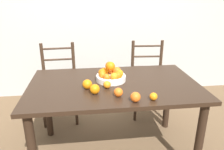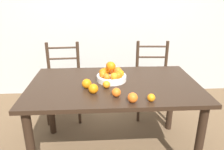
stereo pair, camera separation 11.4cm
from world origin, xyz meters
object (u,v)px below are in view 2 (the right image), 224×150
at_px(fruit_bowl, 112,74).
at_px(orange_loose_0, 133,98).
at_px(orange_loose_2, 87,84).
at_px(orange_loose_5, 116,92).
at_px(orange_loose_1, 151,98).
at_px(orange_loose_3, 106,85).
at_px(chair_right, 152,81).
at_px(orange_loose_4, 93,89).
at_px(chair_left, 64,83).

height_order(fruit_bowl, orange_loose_0, fruit_bowl).
relative_size(orange_loose_2, orange_loose_5, 1.14).
distance_m(fruit_bowl, orange_loose_0, 0.47).
height_order(fruit_bowl, orange_loose_1, fruit_bowl).
distance_m(orange_loose_3, orange_loose_5, 0.18).
height_order(fruit_bowl, orange_loose_2, fruit_bowl).
bearing_deg(chair_right, orange_loose_5, -114.11).
bearing_deg(orange_loose_1, fruit_bowl, 122.00).
bearing_deg(orange_loose_0, orange_loose_1, 3.49).
height_order(orange_loose_4, chair_left, chair_left).
distance_m(orange_loose_3, orange_loose_4, 0.15).
bearing_deg(chair_left, orange_loose_3, -61.87).
distance_m(orange_loose_2, orange_loose_4, 0.12).
bearing_deg(chair_right, orange_loose_3, -121.73).
xyz_separation_m(orange_loose_2, chair_left, (-0.35, 0.86, -0.34)).
distance_m(orange_loose_2, orange_loose_3, 0.17).
bearing_deg(orange_loose_0, orange_loose_3, 124.14).
xyz_separation_m(orange_loose_2, chair_right, (0.79, 0.86, -0.34)).
bearing_deg(orange_loose_4, fruit_bowl, 58.93).
bearing_deg(chair_left, chair_right, -2.67).
bearing_deg(orange_loose_3, orange_loose_4, -138.16).
distance_m(orange_loose_1, chair_left, 1.45).
relative_size(orange_loose_1, orange_loose_5, 0.84).
xyz_separation_m(orange_loose_2, orange_loose_5, (0.24, -0.18, -0.01)).
xyz_separation_m(orange_loose_3, orange_loose_5, (0.07, -0.17, 0.00)).
height_order(orange_loose_4, orange_loose_5, orange_loose_4).
relative_size(orange_loose_5, chair_right, 0.08).
bearing_deg(orange_loose_1, orange_loose_4, 159.18).
distance_m(orange_loose_1, chair_right, 1.21).
distance_m(orange_loose_4, orange_loose_5, 0.19).
bearing_deg(orange_loose_0, orange_loose_4, 149.34).
height_order(orange_loose_1, chair_right, chair_right).
distance_m(orange_loose_1, orange_loose_5, 0.28).
bearing_deg(orange_loose_0, fruit_bowl, 106.40).
height_order(fruit_bowl, chair_left, chair_left).
bearing_deg(chair_left, orange_loose_1, -55.92).
relative_size(orange_loose_1, chair_left, 0.06).
bearing_deg(fruit_bowl, chair_right, 50.54).
relative_size(fruit_bowl, chair_right, 0.29).
xyz_separation_m(orange_loose_1, orange_loose_2, (-0.50, 0.27, 0.01)).
height_order(orange_loose_0, orange_loose_2, orange_loose_2).
xyz_separation_m(fruit_bowl, orange_loose_5, (0.02, -0.34, -0.02)).
bearing_deg(chair_right, orange_loose_2, -128.74).
height_order(fruit_bowl, chair_right, chair_right).
height_order(orange_loose_1, orange_loose_3, orange_loose_3).
height_order(orange_loose_0, chair_right, chair_right).
relative_size(orange_loose_2, orange_loose_4, 1.01).
distance_m(orange_loose_0, orange_loose_2, 0.45).
xyz_separation_m(orange_loose_4, chair_left, (-0.41, 0.96, -0.34)).
relative_size(orange_loose_2, chair_right, 0.09).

